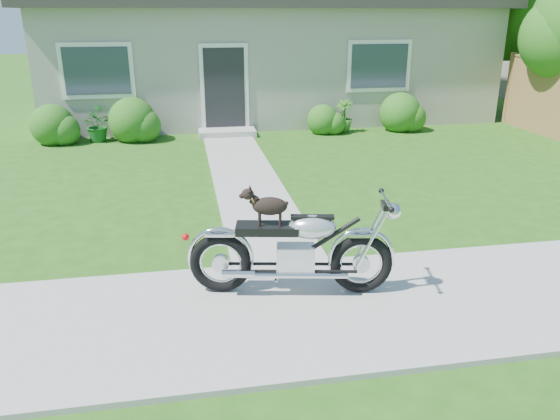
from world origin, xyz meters
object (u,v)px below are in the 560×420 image
at_px(house, 265,39).
at_px(potted_plant_right, 344,116).
at_px(potted_plant_left, 95,125).
at_px(tree_far, 533,11).
at_px(motorcycle_with_dog, 295,248).

xyz_separation_m(house, potted_plant_right, (1.48, -3.44, -1.74)).
bearing_deg(house, potted_plant_left, -143.22).
height_order(house, tree_far, tree_far).
xyz_separation_m(potted_plant_left, potted_plant_right, (6.09, 0.00, 0.01)).
relative_size(house, motorcycle_with_dog, 5.71).
distance_m(tree_far, motorcycle_with_dog, 13.54).
xyz_separation_m(house, motorcycle_with_dog, (-1.50, -11.65, -1.60)).
xyz_separation_m(potted_plant_right, motorcycle_with_dog, (-2.97, -8.21, 0.14)).
relative_size(potted_plant_left, potted_plant_right, 0.97).
bearing_deg(house, potted_plant_right, -66.80).
relative_size(tree_far, motorcycle_with_dog, 2.07).
bearing_deg(house, motorcycle_with_dog, -97.31).
height_order(potted_plant_right, motorcycle_with_dog, motorcycle_with_dog).
bearing_deg(tree_far, potted_plant_right, -164.59).
bearing_deg(potted_plant_right, tree_far, 15.41).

